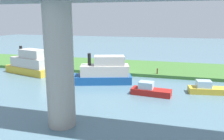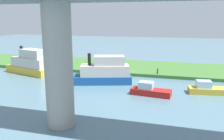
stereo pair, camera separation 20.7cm
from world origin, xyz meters
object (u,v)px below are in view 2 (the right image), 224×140
(person_on_bank, at_px, (89,65))
(riverboat_paddlewheel, at_px, (207,89))
(mooring_post, at_px, (158,71))
(skiff_small, at_px, (31,64))
(motorboat_red, at_px, (104,72))
(pontoon_yellow, at_px, (150,90))
(bridge_pylon, at_px, (59,67))

(person_on_bank, height_order, riverboat_paddlewheel, person_on_bank)
(person_on_bank, bearing_deg, mooring_post, 176.46)
(skiff_small, xyz_separation_m, motorboat_red, (-13.47, 2.36, -0.08))
(mooring_post, height_order, riverboat_paddlewheel, riverboat_paddlewheel)
(mooring_post, distance_m, riverboat_paddlewheel, 9.35)
(pontoon_yellow, bearing_deg, skiff_small, -16.13)
(mooring_post, bearing_deg, motorboat_red, 37.94)
(pontoon_yellow, bearing_deg, riverboat_paddlewheel, -160.10)
(skiff_small, distance_m, motorboat_red, 13.68)
(bridge_pylon, bearing_deg, person_on_bank, -75.41)
(bridge_pylon, xyz_separation_m, pontoon_yellow, (-6.40, -10.19, -4.58))
(bridge_pylon, relative_size, riverboat_paddlewheel, 2.08)
(skiff_small, bearing_deg, person_on_bank, -156.20)
(mooring_post, distance_m, skiff_small, 20.80)
(mooring_post, bearing_deg, bridge_pylon, 71.22)
(bridge_pylon, distance_m, skiff_small, 21.61)
(bridge_pylon, height_order, motorboat_red, bridge_pylon)
(person_on_bank, relative_size, motorboat_red, 0.16)
(person_on_bank, xyz_separation_m, riverboat_paddlewheel, (-18.35, 7.34, -0.63))
(bridge_pylon, xyz_separation_m, person_on_bank, (5.20, -19.98, -3.94))
(skiff_small, bearing_deg, bridge_pylon, 131.03)
(skiff_small, distance_m, riverboat_paddlewheel, 27.39)
(pontoon_yellow, bearing_deg, bridge_pylon, 57.85)
(motorboat_red, bearing_deg, bridge_pylon, 92.22)
(bridge_pylon, height_order, person_on_bank, bridge_pylon)
(mooring_post, height_order, skiff_small, skiff_small)
(mooring_post, relative_size, riverboat_paddlewheel, 0.18)
(skiff_small, bearing_deg, riverboat_paddlewheel, 172.74)
(skiff_small, xyz_separation_m, pontoon_yellow, (-20.41, 5.90, -1.10))
(person_on_bank, bearing_deg, bridge_pylon, 104.59)
(skiff_small, bearing_deg, mooring_post, -171.27)
(bridge_pylon, height_order, mooring_post, bridge_pylon)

